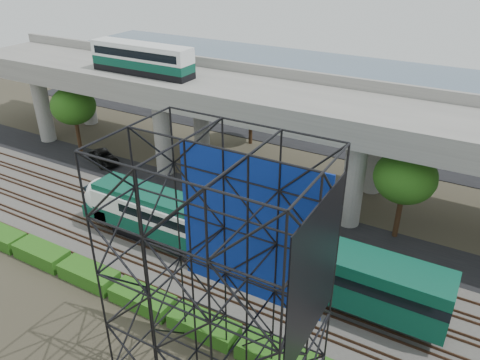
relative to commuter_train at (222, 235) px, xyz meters
The scene contains 13 objects.
ground 4.98m from the commuter_train, 150.51° to the right, with size 140.00×140.00×0.00m, color #474233.
ballast_bed 4.50m from the commuter_train, behind, with size 90.00×12.00×0.20m, color slate.
service_road 9.63m from the commuter_train, 112.59° to the left, with size 90.00×5.00×0.08m, color black.
parking_lot 32.32m from the commuter_train, 96.31° to the left, with size 90.00×18.00×0.08m, color black.
harbor_water 54.19m from the commuter_train, 93.75° to the left, with size 140.00×40.00×0.03m, color #455F72.
rail_tracks 4.39m from the commuter_train, behind, with size 90.00×9.52×0.16m.
commuter_train is the anchor object (origin of this frame).
overpass 15.68m from the commuter_train, 108.28° to the left, with size 80.00×12.00×12.40m.
scaffold_tower 12.55m from the commuter_train, 58.73° to the right, with size 9.36×6.36×15.00m.
hedge_strip 7.17m from the commuter_train, 111.88° to the right, with size 34.60×1.80×1.20m.
trees 16.59m from the commuter_train, 120.07° to the left, with size 40.94×16.94×7.69m.
suv 22.81m from the commuter_train, 156.60° to the left, with size 2.14×4.65×1.29m, color black.
parked_cars 31.77m from the commuter_train, 93.01° to the left, with size 40.47×9.49×1.30m.
Camera 1 is at (18.80, -22.21, 22.39)m, focal length 35.00 mm.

